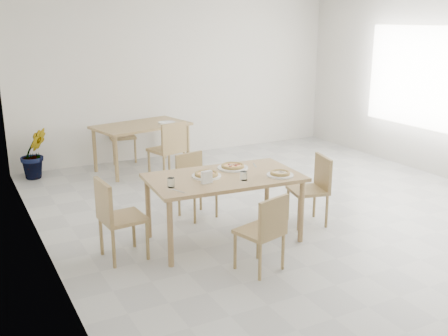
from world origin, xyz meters
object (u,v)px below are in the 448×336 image
plate_margherita (206,176)px  pizza_margherita (206,174)px  pizza_mushroom (280,173)px  chair_back_s (170,147)px  chair_north (194,180)px  chair_back_n (121,132)px  tumbler_a (171,183)px  chair_east (314,185)px  second_table (141,130)px  plate_mushroom (280,175)px  chair_west (115,214)px  main_table (224,182)px  pizza_pepperoni (233,166)px  napkin_holder (207,178)px  plate_empty (167,123)px  chair_south (265,228)px  plate_pepperoni (233,168)px  tumbler_b (244,176)px  potted_plant (34,153)px

plate_margherita → pizza_margherita: size_ratio=1.10×
pizza_mushroom → chair_back_s: chair_back_s is taller
chair_north → pizza_mushroom: size_ratio=3.01×
pizza_margherita → chair_back_n: (0.22, 3.81, -0.28)m
plate_margherita → tumbler_a: bearing=-161.7°
chair_north → tumbler_a: 1.23m
chair_east → second_table: size_ratio=0.51×
plate_margherita → second_table: size_ratio=0.20×
pizza_mushroom → tumbler_a: tumbler_a is taller
pizza_margherita → pizza_mushroom: size_ratio=1.11×
second_table → plate_mushroom: bearing=-95.6°
chair_back_s → chair_back_n: size_ratio=1.06×
chair_west → main_table: bearing=-97.8°
pizza_pepperoni → napkin_holder: 0.64m
chair_east → tumbler_a: tumbler_a is taller
tumbler_a → second_table: size_ratio=0.06×
pizza_pepperoni → plate_empty: 2.89m
chair_east → second_table: (-1.02, 3.23, 0.18)m
chair_north → plate_mushroom: chair_north is taller
chair_south → plate_mushroom: (0.56, 0.59, 0.30)m
plate_pepperoni → tumbler_b: tumbler_b is taller
pizza_pepperoni → potted_plant: pizza_pepperoni is taller
plate_pepperoni → second_table: size_ratio=0.22×
main_table → chair_back_n: 3.88m
potted_plant → chair_back_n: bearing=14.9°
chair_back_s → plate_empty: bearing=-124.5°
pizza_pepperoni → plate_mushroom: bearing=-57.1°
plate_pepperoni → plate_mushroom: bearing=-57.1°
pizza_margherita → potted_plant: 3.67m
chair_east → pizza_mushroom: (-0.65, -0.22, 0.30)m
plate_empty → plate_margherita: bearing=-104.2°
plate_mushroom → plate_pepperoni: size_ratio=0.84×
chair_north → chair_east: size_ratio=0.95×
chair_back_n → plate_mushroom: bearing=-76.7°
plate_margherita → chair_east: bearing=-5.4°
plate_margherita → chair_back_s: bearing=77.5°
second_table → plate_pepperoni: bearing=-100.7°
plate_margherita → potted_plant: size_ratio=0.41×
plate_mushroom → plate_pepperoni: (-0.32, 0.49, 0.00)m
chair_south → plate_pepperoni: (0.24, 1.08, 0.30)m
main_table → chair_south: bearing=-86.8°
chair_east → plate_margherita: size_ratio=2.60×
chair_south → chair_back_n: chair_back_n is taller
plate_mushroom → napkin_holder: 0.85m
chair_east → plate_pepperoni: 1.04m
chair_south → chair_back_s: 3.28m
chair_east → napkin_holder: (-1.48, -0.10, 0.33)m
plate_mushroom → pizza_pepperoni: 0.59m
pizza_margherita → napkin_holder: size_ratio=2.07×
chair_north → chair_back_s: size_ratio=0.87×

